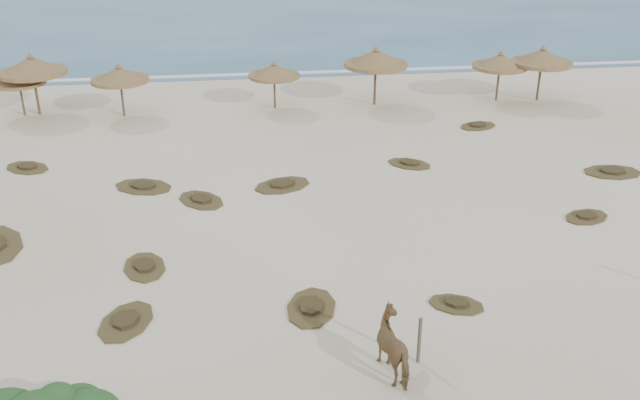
{
  "coord_description": "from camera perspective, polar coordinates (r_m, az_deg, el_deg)",
  "views": [
    {
      "loc": [
        -2.51,
        -16.36,
        11.13
      ],
      "look_at": [
        0.15,
        5.0,
        1.19
      ],
      "focal_mm": 40.0,
      "sensor_mm": 36.0,
      "label": 1
    }
  ],
  "objects": [
    {
      "name": "scrub_14",
      "position": [
        28.42,
        -13.95,
        1.07
      ],
      "size": [
        2.73,
        2.31,
        0.16
      ],
      "rotation": [
        0.0,
        0.0,
        2.73
      ],
      "color": "brown",
      "rests_on": "ground"
    },
    {
      "name": "scrub_2",
      "position": [
        22.72,
        -13.86,
        -5.2
      ],
      "size": [
        1.64,
        2.16,
        0.16
      ],
      "rotation": [
        0.0,
        0.0,
        1.79
      ],
      "color": "brown",
      "rests_on": "ground"
    },
    {
      "name": "palapa_1",
      "position": [
        38.29,
        -22.06,
        9.86
      ],
      "size": [
        3.87,
        3.87,
        3.13
      ],
      "rotation": [
        0.0,
        0.0,
        0.17
      ],
      "color": "brown",
      "rests_on": "ground"
    },
    {
      "name": "scrub_5",
      "position": [
        31.3,
        22.36,
        2.11
      ],
      "size": [
        2.43,
        1.65,
        0.16
      ],
      "rotation": [
        0.0,
        0.0,
        3.09
      ],
      "color": "brown",
      "rests_on": "ground"
    },
    {
      "name": "scrub_3",
      "position": [
        27.75,
        -3.03,
        1.22
      ],
      "size": [
        2.7,
        2.3,
        0.16
      ],
      "rotation": [
        0.0,
        0.0,
        0.42
      ],
      "color": "brown",
      "rests_on": "ground"
    },
    {
      "name": "palapa_6",
      "position": [
        39.07,
        14.21,
        10.67
      ],
      "size": [
        3.28,
        3.28,
        2.69
      ],
      "rotation": [
        0.0,
        0.0,
        0.15
      ],
      "color": "brown",
      "rests_on": "ground"
    },
    {
      "name": "ground",
      "position": [
        19.94,
        1.37,
        -9.15
      ],
      "size": [
        160.0,
        160.0,
        0.0
      ],
      "primitive_type": "plane",
      "color": "beige",
      "rests_on": "ground"
    },
    {
      "name": "foam_line",
      "position": [
        43.87,
        -3.65,
        10.05
      ],
      "size": [
        70.0,
        0.6,
        0.01
      ],
      "primitive_type": "cube",
      "color": "white",
      "rests_on": "ground"
    },
    {
      "name": "scrub_11",
      "position": [
        20.28,
        -15.25,
        -9.33
      ],
      "size": [
        1.91,
        2.37,
        0.16
      ],
      "rotation": [
        0.0,
        0.0,
        1.25
      ],
      "color": "brown",
      "rests_on": "ground"
    },
    {
      "name": "scrub_6",
      "position": [
        31.76,
        -22.38,
        2.43
      ],
      "size": [
        2.37,
        2.2,
        0.16
      ],
      "rotation": [
        0.0,
        0.0,
        2.54
      ],
      "color": "brown",
      "rests_on": "ground"
    },
    {
      "name": "horse",
      "position": [
        17.57,
        6.21,
        -11.58
      ],
      "size": [
        1.24,
        1.93,
        1.5
      ],
      "primitive_type": "imported",
      "rotation": [
        0.0,
        0.0,
        3.4
      ],
      "color": "olive",
      "rests_on": "ground"
    },
    {
      "name": "palapa_5",
      "position": [
        39.63,
        17.35,
        10.82
      ],
      "size": [
        3.94,
        3.94,
        2.97
      ],
      "rotation": [
        0.0,
        0.0,
        -0.28
      ],
      "color": "brown",
      "rests_on": "ground"
    },
    {
      "name": "palapa_3",
      "position": [
        36.75,
        -3.7,
        10.23
      ],
      "size": [
        3.28,
        3.28,
        2.48
      ],
      "rotation": [
        0.0,
        0.0,
        -0.28
      ],
      "color": "brown",
      "rests_on": "ground"
    },
    {
      "name": "scrub_12",
      "position": [
        20.65,
        10.85,
        -8.17
      ],
      "size": [
        1.86,
        1.6,
        0.16
      ],
      "rotation": [
        0.0,
        0.0,
        2.71
      ],
      "color": "brown",
      "rests_on": "ground"
    },
    {
      "name": "scrub_13",
      "position": [
        26.81,
        -9.49,
        0.02
      ],
      "size": [
        2.33,
        2.45,
        0.16
      ],
      "rotation": [
        0.0,
        0.0,
        2.23
      ],
      "color": "brown",
      "rests_on": "ground"
    },
    {
      "name": "scrub_10",
      "position": [
        35.18,
        12.51,
        5.83
      ],
      "size": [
        2.22,
        1.84,
        0.16
      ],
      "rotation": [
        0.0,
        0.0,
        0.37
      ],
      "color": "brown",
      "rests_on": "ground"
    },
    {
      "name": "palapa_2",
      "position": [
        36.73,
        -15.74,
        9.59
      ],
      "size": [
        3.2,
        3.2,
        2.67
      ],
      "rotation": [
        0.0,
        0.0,
        0.13
      ],
      "color": "brown",
      "rests_on": "ground"
    },
    {
      "name": "scrub_4",
      "position": [
        26.88,
        20.54,
        -1.24
      ],
      "size": [
        2.03,
        1.68,
        0.16
      ],
      "rotation": [
        0.0,
        0.0,
        0.37
      ],
      "color": "brown",
      "rests_on": "ground"
    },
    {
      "name": "fence_post_near",
      "position": [
        18.02,
        7.96,
        -11.06
      ],
      "size": [
        0.13,
        0.13,
        1.29
      ],
      "primitive_type": "cylinder",
      "rotation": [
        0.0,
        0.0,
        0.37
      ],
      "color": "brown",
      "rests_on": "ground"
    },
    {
      "name": "scrub_9",
      "position": [
        20.15,
        -0.7,
        -8.57
      ],
      "size": [
        1.84,
        2.38,
        0.16
      ],
      "rotation": [
        0.0,
        0.0,
        1.33
      ],
      "color": "brown",
      "rests_on": "ground"
    },
    {
      "name": "palapa_0",
      "position": [
        38.51,
        -22.99,
        8.95
      ],
      "size": [
        2.95,
        2.95,
        2.43
      ],
      "rotation": [
        0.0,
        0.0,
        0.15
      ],
      "color": "brown",
      "rests_on": "ground"
    },
    {
      "name": "palapa_4",
      "position": [
        37.28,
        4.49,
        11.17
      ],
      "size": [
        4.33,
        4.33,
        3.09
      ],
      "rotation": [
        0.0,
        0.0,
        -0.4
      ],
      "color": "brown",
      "rests_on": "ground"
    },
    {
      "name": "scrub_7",
      "position": [
        30.0,
        7.17,
        2.91
      ],
      "size": [
        2.21,
        2.04,
        0.16
      ],
      "rotation": [
        0.0,
        0.0,
        2.54
      ],
      "color": "brown",
      "rests_on": "ground"
    }
  ]
}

